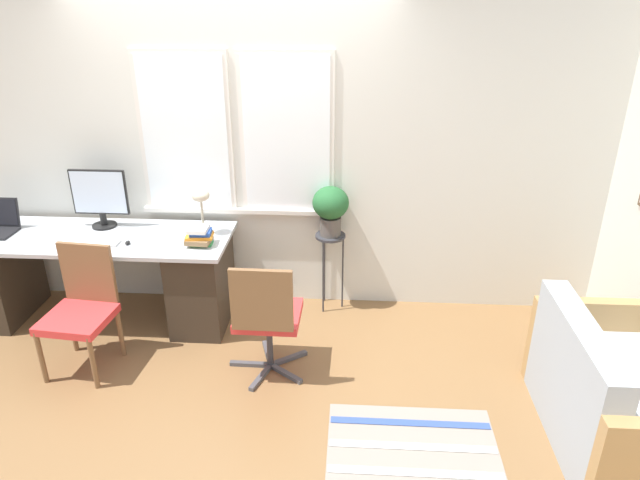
{
  "coord_description": "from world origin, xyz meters",
  "views": [
    {
      "loc": [
        0.93,
        -3.58,
        2.54
      ],
      "look_at": [
        0.7,
        0.18,
        0.84
      ],
      "focal_mm": 32.0,
      "sensor_mm": 36.0,
      "label": 1
    }
  ],
  "objects": [
    {
      "name": "mouse",
      "position": [
        -0.75,
        0.22,
        0.76
      ],
      "size": [
        0.03,
        0.06,
        0.03
      ],
      "color": "black",
      "rests_on": "desk"
    },
    {
      "name": "keyboard",
      "position": [
        -1.04,
        0.21,
        0.75
      ],
      "size": [
        0.43,
        0.11,
        0.02
      ],
      "color": "silver",
      "rests_on": "desk"
    },
    {
      "name": "wall_back_with_window",
      "position": [
        0.0,
        0.8,
        1.35
      ],
      "size": [
        9.0,
        0.12,
        2.7
      ],
      "color": "silver",
      "rests_on": "ground_plane"
    },
    {
      "name": "desk_chair_wooden",
      "position": [
        -0.96,
        -0.24,
        0.46
      ],
      "size": [
        0.48,
        0.49,
        0.88
      ],
      "rotation": [
        0.0,
        0.0,
        -0.1
      ],
      "color": "brown",
      "rests_on": "ground_plane"
    },
    {
      "name": "book_stack",
      "position": [
        -0.21,
        0.25,
        0.82
      ],
      "size": [
        0.21,
        0.18,
        0.14
      ],
      "color": "green",
      "rests_on": "desk"
    },
    {
      "name": "monitor",
      "position": [
        -1.07,
        0.55,
        0.99
      ],
      "size": [
        0.44,
        0.19,
        0.47
      ],
      "color": "black",
      "rests_on": "desk"
    },
    {
      "name": "ground_plane",
      "position": [
        0.0,
        0.0,
        0.0
      ],
      "size": [
        14.0,
        14.0,
        0.0
      ],
      "primitive_type": "plane",
      "color": "brown"
    },
    {
      "name": "floor_rug_striped",
      "position": [
        1.32,
        -0.95,
        0.0
      ],
      "size": [
        1.02,
        0.7,
        0.01
      ],
      "color": "gray",
      "rests_on": "ground_plane"
    },
    {
      "name": "office_chair_swivel",
      "position": [
        0.36,
        -0.29,
        0.47
      ],
      "size": [
        0.55,
        0.58,
        0.91
      ],
      "rotation": [
        0.0,
        0.0,
        3.13
      ],
      "color": "#47474C",
      "rests_on": "ground_plane"
    },
    {
      "name": "plant_stand",
      "position": [
        0.75,
        0.66,
        0.58
      ],
      "size": [
        0.25,
        0.25,
        0.67
      ],
      "color": "#333338",
      "rests_on": "ground_plane"
    },
    {
      "name": "couch_loveseat",
      "position": [
        2.48,
        -0.79,
        0.28
      ],
      "size": [
        0.71,
        1.25,
        0.8
      ],
      "rotation": [
        0.0,
        0.0,
        1.57
      ],
      "color": "#9EA8B2",
      "rests_on": "ground_plane"
    },
    {
      "name": "desk",
      "position": [
        -1.1,
        0.36,
        0.4
      ],
      "size": [
        2.15,
        0.72,
        0.74
      ],
      "color": "#B2B7BC",
      "rests_on": "ground_plane"
    },
    {
      "name": "desk_lamp",
      "position": [
        -0.23,
        0.45,
        1.02
      ],
      "size": [
        0.14,
        0.14,
        0.36
      ],
      "color": "#BCB299",
      "rests_on": "desk"
    },
    {
      "name": "potted_plant",
      "position": [
        0.75,
        0.66,
        0.92
      ],
      "size": [
        0.29,
        0.29,
        0.41
      ],
      "color": "#514C47",
      "rests_on": "plant_stand"
    }
  ]
}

